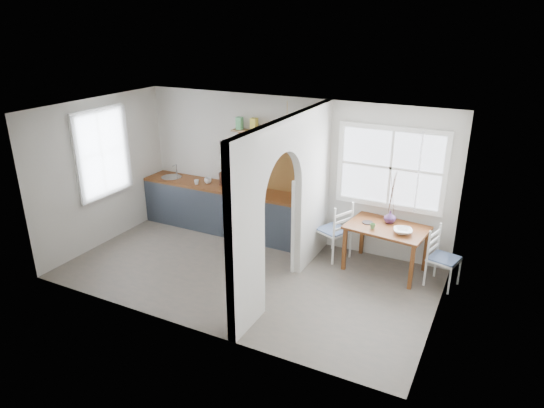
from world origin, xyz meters
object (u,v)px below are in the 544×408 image
at_px(dining_table, 385,248).
at_px(kettle, 304,196).
at_px(chair_left, 333,230).
at_px(vase, 390,217).
at_px(chair_right, 444,258).

distance_m(dining_table, kettle, 1.59).
height_order(chair_left, vase, chair_left).
bearing_deg(chair_right, vase, 88.62).
xyz_separation_m(chair_left, vase, (0.90, 0.11, 0.36)).
xyz_separation_m(dining_table, chair_right, (0.91, -0.08, 0.08)).
xyz_separation_m(chair_right, vase, (-0.92, 0.25, 0.40)).
distance_m(kettle, vase, 1.46).
bearing_deg(chair_right, chair_left, 99.50).
bearing_deg(dining_table, kettle, -174.39).
bearing_deg(chair_left, chair_right, 109.65).
height_order(dining_table, vase, vase).
bearing_deg(dining_table, chair_left, -177.31).
relative_size(chair_right, kettle, 3.81).
bearing_deg(dining_table, chair_right, 2.03).
xyz_separation_m(dining_table, chair_left, (-0.91, 0.07, 0.12)).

